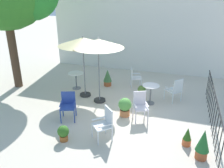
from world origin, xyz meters
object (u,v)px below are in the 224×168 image
object	(u,v)px
patio_umbrella_1	(83,42)
patio_chair_2	(175,89)
patio_umbrella_0	(98,44)
potted_plant_3	(142,91)
potted_plant_4	(125,106)
potted_plant_5	(108,77)
potted_plant_2	(203,144)
potted_plant_1	(63,133)
potted_plant_0	(187,137)
patio_chair_4	(105,122)
patio_chair_3	(134,76)
patio_chair_0	(68,104)
cafe_table_1	(76,78)
patio_chair_1	(140,104)
cafe_table_0	(151,91)

from	to	relation	value
patio_umbrella_1	patio_chair_2	distance (m)	3.87
patio_chair_2	patio_umbrella_1	bearing A→B (deg)	-170.79
patio_umbrella_0	potted_plant_3	size ratio (longest dim) A/B	5.03
potted_plant_4	potted_plant_5	bearing A→B (deg)	120.96
potted_plant_2	patio_chair_2	bearing A→B (deg)	105.13
potted_plant_1	potted_plant_4	xyz separation A→B (m)	(1.28, 1.89, 0.09)
potted_plant_1	potted_plant_4	world-z (taller)	potted_plant_4
patio_umbrella_0	potted_plant_0	distance (m)	4.17
patio_chair_4	potted_plant_3	xyz separation A→B (m)	(0.47, 3.05, -0.25)
patio_chair_3	potted_plant_2	xyz separation A→B (m)	(2.63, -4.09, -0.05)
patio_chair_2	potted_plant_4	size ratio (longest dim) A/B	1.46
potted_plant_3	potted_plant_4	distance (m)	1.65
potted_plant_5	potted_plant_4	bearing A→B (deg)	-59.04
patio_chair_0	potted_plant_4	world-z (taller)	patio_chair_0
patio_umbrella_0	cafe_table_1	distance (m)	2.38
potted_plant_5	potted_plant_1	bearing A→B (deg)	-88.08
patio_chair_1	patio_chair_3	size ratio (longest dim) A/B	1.14
patio_chair_0	patio_chair_2	size ratio (longest dim) A/B	0.97
cafe_table_0	potted_plant_2	distance (m)	3.17
patio_chair_0	potted_plant_0	distance (m)	3.76
patio_chair_4	patio_chair_0	bearing A→B (deg)	155.51
patio_chair_2	potted_plant_1	world-z (taller)	patio_chair_2
patio_umbrella_1	potted_plant_2	world-z (taller)	patio_umbrella_1
cafe_table_0	cafe_table_1	bearing A→B (deg)	171.82
patio_umbrella_1	patio_chair_2	size ratio (longest dim) A/B	2.59
cafe_table_0	potted_plant_5	distance (m)	2.41
patio_umbrella_1	patio_chair_4	distance (m)	3.44
patio_chair_2	potted_plant_2	bearing A→B (deg)	-74.87
patio_umbrella_1	potted_plant_4	bearing A→B (deg)	-29.10
cafe_table_0	patio_chair_0	distance (m)	3.05
patio_umbrella_1	potted_plant_3	xyz separation A→B (m)	(2.19, 0.55, -1.89)
potted_plant_1	potted_plant_3	size ratio (longest dim) A/B	0.96
patio_chair_0	patio_chair_3	bearing A→B (deg)	66.29
patio_chair_0	potted_plant_5	world-z (taller)	patio_chair_0
potted_plant_0	potted_plant_4	size ratio (longest dim) A/B	0.85
patio_chair_0	potted_plant_3	world-z (taller)	patio_chair_0
patio_chair_4	potted_plant_4	world-z (taller)	patio_chair_4
patio_umbrella_0	patio_chair_4	xyz separation A→B (m)	(0.98, -2.18, -1.67)
patio_chair_1	patio_chair_3	bearing A→B (deg)	106.22
patio_umbrella_1	potted_plant_4	distance (m)	2.86
patio_chair_1	patio_chair_4	world-z (taller)	patio_chair_1
patio_chair_0	potted_plant_4	bearing A→B (deg)	23.12
cafe_table_1	potted_plant_2	world-z (taller)	potted_plant_2
patio_chair_2	potted_plant_5	xyz separation A→B (m)	(-2.94, 0.73, -0.12)
cafe_table_0	patio_chair_1	size ratio (longest dim) A/B	0.77
cafe_table_1	patio_chair_3	size ratio (longest dim) A/B	0.85
patio_chair_3	patio_chair_4	xyz separation A→B (m)	(0.04, -4.01, 0.04)
potted_plant_0	potted_plant_3	distance (m)	3.21
patio_umbrella_1	potted_plant_3	bearing A→B (deg)	14.24
cafe_table_0	potted_plant_4	bearing A→B (deg)	-119.71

